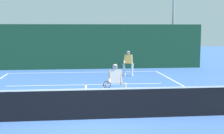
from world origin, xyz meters
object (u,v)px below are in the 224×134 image
at_px(player_far, 128,62).
at_px(light_pole, 173,15).
at_px(tennis_ball, 118,95).
at_px(player_near, 115,81).

xyz_separation_m(player_far, light_pole, (4.28, 4.77, 3.14)).
xyz_separation_m(tennis_ball, light_pole, (5.62, 10.57, 3.97)).
bearing_deg(player_near, light_pole, -106.34).
xyz_separation_m(player_near, light_pole, (5.90, 11.67, 3.16)).
distance_m(player_near, player_far, 7.08).
distance_m(tennis_ball, light_pole, 12.61).
xyz_separation_m(player_far, tennis_ball, (-1.34, -5.79, -0.82)).
relative_size(player_far, tennis_ball, 23.75).
bearing_deg(tennis_ball, light_pole, 61.99).
height_order(player_near, player_far, player_far).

